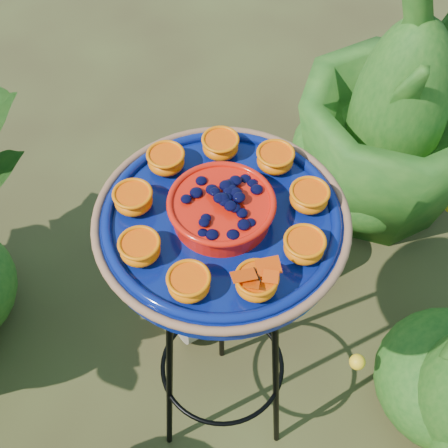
% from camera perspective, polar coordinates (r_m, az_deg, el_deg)
% --- Properties ---
extents(ground_plane, '(20.00, 20.00, 0.00)m').
position_cam_1_polar(ground_plane, '(1.77, -1.03, -15.82)').
color(ground_plane, '#322516').
rests_on(ground_plane, ground).
extents(tripod_stand, '(0.38, 0.38, 0.80)m').
position_cam_1_polar(tripod_stand, '(1.32, -0.18, -8.97)').
color(tripod_stand, black).
rests_on(tripod_stand, ground).
extents(feeder_dish, '(0.53, 0.53, 0.10)m').
position_cam_1_polar(feeder_dish, '(1.02, -0.23, 0.50)').
color(feeder_dish, navy).
rests_on(feeder_dish, tripod_stand).
extents(driftwood_log, '(0.55, 0.24, 0.18)m').
position_cam_1_polar(driftwood_log, '(1.85, 2.72, -4.78)').
color(driftwood_log, tan).
rests_on(driftwood_log, ground).
extents(shrub_back_right, '(0.83, 0.83, 1.08)m').
position_cam_1_polar(shrub_back_right, '(1.84, 16.64, 13.32)').
color(shrub_back_right, '#1A4B14').
rests_on(shrub_back_right, ground).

